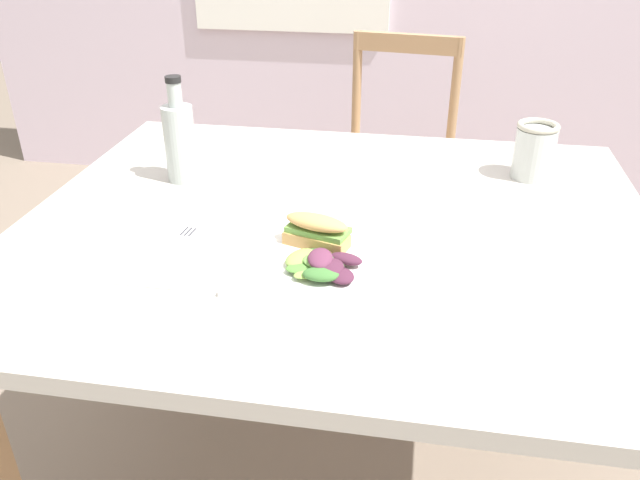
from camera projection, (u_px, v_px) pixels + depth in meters
dining_table at (336, 275)px, 1.24m from camera, size 1.17×0.99×0.74m
chair_wooden_far at (393, 169)px, 2.18m from camera, size 0.45×0.45×0.87m
plate_lunch at (316, 259)px, 1.05m from camera, size 0.26×0.26×0.01m
sandwich_half_front at (317, 230)px, 1.07m from camera, size 0.12×0.08×0.06m
salad_mixed_greens at (321, 264)px, 1.00m from camera, size 0.14×0.11×0.03m
napkin_folded at (169, 255)px, 1.07m from camera, size 0.10×0.20×0.00m
fork_on_napkin at (173, 248)px, 1.08m from camera, size 0.04×0.19×0.00m
bottle_cold_brew at (180, 145)px, 1.32m from camera, size 0.06×0.06×0.22m
mason_jar_iced_tea at (534, 153)px, 1.34m from camera, size 0.09×0.09×0.12m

